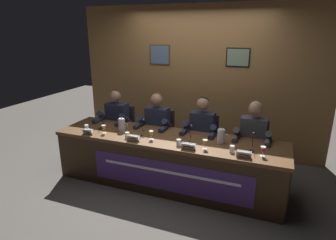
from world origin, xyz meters
TOP-DOWN VIEW (x-y plane):
  - ground_plane at (0.00, 0.00)m, footprint 12.00×12.00m
  - wall_back_panelled at (-0.00, 1.44)m, footprint 4.47×0.14m
  - conference_table at (0.00, -0.11)m, footprint 3.27×0.83m
  - chair_far_left at (-1.11, 0.60)m, footprint 0.44×0.44m
  - panelist_far_left at (-1.11, 0.40)m, footprint 0.51×0.48m
  - nameplate_far_left at (-1.12, -0.32)m, footprint 0.16×0.06m
  - juice_glass_far_left at (-0.92, -0.20)m, footprint 0.06×0.06m
  - water_cup_far_left at (-1.24, -0.19)m, footprint 0.06×0.06m
  - microphone_far_left at (-1.08, -0.03)m, footprint 0.06×0.17m
  - chair_center_left at (-0.37, 0.60)m, footprint 0.44×0.44m
  - panelist_center_left at (-0.37, 0.40)m, footprint 0.51×0.48m
  - nameplate_center_left at (-0.38, -0.31)m, footprint 0.18×0.06m
  - juice_glass_center_left at (-0.18, -0.17)m, footprint 0.06×0.06m
  - water_cup_center_left at (-0.51, -0.25)m, footprint 0.06×0.06m
  - microphone_center_left at (-0.38, -0.07)m, footprint 0.06×0.17m
  - chair_center_right at (0.37, 0.60)m, footprint 0.44×0.44m
  - panelist_center_right at (0.37, 0.40)m, footprint 0.51×0.48m
  - nameplate_center_right at (0.40, -0.31)m, footprint 0.19×0.06m
  - juice_glass_center_right at (0.59, -0.23)m, footprint 0.06×0.06m
  - water_cup_center_right at (0.24, -0.24)m, footprint 0.06×0.06m
  - microphone_center_right at (0.33, -0.07)m, footprint 0.06×0.17m
  - chair_far_right at (1.11, 0.60)m, footprint 0.44×0.44m
  - panelist_far_right at (1.11, 0.40)m, footprint 0.51×0.48m
  - nameplate_far_right at (1.08, -0.30)m, footprint 0.18×0.06m
  - juice_glass_far_right at (1.29, -0.19)m, footprint 0.06×0.06m
  - water_cup_far_right at (0.93, -0.20)m, footprint 0.06×0.06m
  - microphone_far_right at (1.15, -0.06)m, footprint 0.06×0.17m
  - water_pitcher_left_side at (-0.73, -0.01)m, footprint 0.15×0.10m
  - water_pitcher_right_side at (0.74, 0.06)m, footprint 0.15×0.10m

SIDE VIEW (x-z plane):
  - ground_plane at x=0.00m, z-range 0.00..0.00m
  - chair_far_left at x=-1.11m, z-range -0.01..0.90m
  - chair_center_left at x=-0.37m, z-range -0.01..0.90m
  - chair_center_right at x=0.37m, z-range -0.01..0.90m
  - chair_far_right at x=1.11m, z-range -0.01..0.90m
  - conference_table at x=0.00m, z-range 0.14..0.87m
  - panelist_far_left at x=-1.11m, z-range 0.10..1.34m
  - panelist_center_left at x=-0.37m, z-range 0.10..1.34m
  - panelist_center_right at x=0.37m, z-range 0.10..1.34m
  - panelist_far_right at x=1.11m, z-range 0.10..1.34m
  - water_cup_far_left at x=-1.24m, z-range 0.73..0.81m
  - water_cup_center_left at x=-0.51m, z-range 0.73..0.81m
  - water_cup_center_right at x=0.24m, z-range 0.73..0.81m
  - water_cup_far_right at x=0.93m, z-range 0.73..0.81m
  - nameplate_far_left at x=-1.12m, z-range 0.73..0.81m
  - nameplate_far_right at x=1.08m, z-range 0.73..0.81m
  - nameplate_center_right at x=0.40m, z-range 0.73..0.81m
  - nameplate_center_left at x=-0.38m, z-range 0.73..0.81m
  - microphone_far_left at x=-1.08m, z-range 0.70..0.91m
  - microphone_center_left at x=-0.38m, z-range 0.70..0.91m
  - microphone_center_right at x=0.33m, z-range 0.70..0.91m
  - microphone_far_right at x=1.15m, z-range 0.70..0.91m
  - juice_glass_far_left at x=-0.92m, z-range 0.76..0.88m
  - juice_glass_center_left at x=-0.18m, z-range 0.76..0.88m
  - juice_glass_center_right at x=0.59m, z-range 0.76..0.88m
  - juice_glass_far_right at x=1.29m, z-range 0.76..0.88m
  - water_pitcher_left_side at x=-0.73m, z-range 0.72..0.93m
  - water_pitcher_right_side at x=0.74m, z-range 0.72..0.93m
  - wall_back_panelled at x=0.00m, z-range 0.00..2.60m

